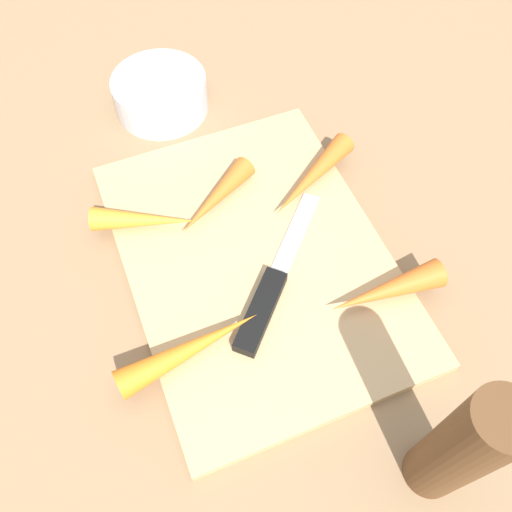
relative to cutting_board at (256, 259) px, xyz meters
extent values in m
plane|color=#8C6D4C|center=(0.00, 0.00, -0.01)|extent=(1.40, 1.40, 0.00)
cube|color=tan|center=(0.00, 0.00, 0.00)|extent=(0.36, 0.26, 0.01)
cube|color=#B7B7BC|center=(0.01, -0.05, 0.01)|extent=(0.09, 0.09, 0.00)
cube|color=black|center=(-0.06, 0.02, 0.01)|extent=(0.08, 0.08, 0.01)
cone|color=orange|center=(0.08, 0.02, 0.02)|extent=(0.08, 0.11, 0.03)
cone|color=orange|center=(0.08, 0.09, 0.02)|extent=(0.07, 0.11, 0.03)
cone|color=orange|center=(-0.08, 0.10, 0.02)|extent=(0.05, 0.14, 0.03)
cone|color=orange|center=(-0.09, -0.10, 0.02)|extent=(0.03, 0.12, 0.03)
cone|color=orange|center=(0.06, -0.09, 0.02)|extent=(0.09, 0.13, 0.03)
cylinder|color=silver|center=(0.26, 0.02, 0.02)|extent=(0.12, 0.12, 0.04)
cylinder|color=brown|center=(-0.25, -0.06, 0.08)|extent=(0.04, 0.04, 0.17)
camera|label=1|loc=(-0.27, 0.11, 0.48)|focal=37.92mm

